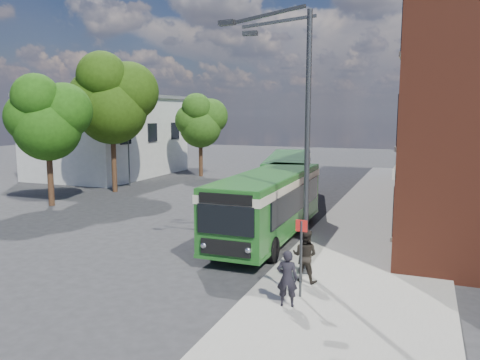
% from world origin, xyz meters
% --- Properties ---
extents(ground, '(120.00, 120.00, 0.00)m').
position_xyz_m(ground, '(0.00, 0.00, 0.00)').
color(ground, '#28282A').
rests_on(ground, ground).
extents(pavement, '(6.00, 48.00, 0.15)m').
position_xyz_m(pavement, '(7.00, 8.00, 0.07)').
color(pavement, gray).
rests_on(pavement, ground).
extents(kerb_line, '(0.12, 48.00, 0.01)m').
position_xyz_m(kerb_line, '(3.95, 8.00, 0.01)').
color(kerb_line, beige).
rests_on(kerb_line, ground).
extents(white_building, '(9.40, 13.40, 7.30)m').
position_xyz_m(white_building, '(-18.00, 18.00, 3.66)').
color(white_building, '#BCBCB8').
rests_on(white_building, ground).
extents(flagpole, '(0.95, 0.10, 9.00)m').
position_xyz_m(flagpole, '(-12.45, 13.00, 4.94)').
color(flagpole, '#373A3C').
rests_on(flagpole, ground).
extents(street_lamp, '(2.96, 2.38, 9.00)m').
position_xyz_m(street_lamp, '(4.84, -2.00, 4.79)').
color(street_lamp, '#373A3C').
rests_on(street_lamp, ground).
extents(bus_stop_sign, '(0.35, 0.08, 2.52)m').
position_xyz_m(bus_stop_sign, '(5.60, -4.20, 1.51)').
color(bus_stop_sign, '#373A3C').
rests_on(bus_stop_sign, ground).
extents(bus_front, '(2.68, 9.86, 3.02)m').
position_xyz_m(bus_front, '(2.49, 2.05, 1.83)').
color(bus_front, '#205D1E').
rests_on(bus_front, ground).
extents(bus_rear, '(4.81, 10.88, 3.02)m').
position_xyz_m(bus_rear, '(0.96, 10.94, 1.83)').
color(bus_rear, '#205C26').
rests_on(bus_rear, ground).
extents(pedestrian_a, '(0.67, 0.51, 1.66)m').
position_xyz_m(pedestrian_a, '(5.41, -5.01, 0.98)').
color(pedestrian_a, black).
rests_on(pedestrian_a, pavement).
extents(pedestrian_b, '(0.91, 0.73, 1.76)m').
position_xyz_m(pedestrian_b, '(5.41, -2.89, 1.03)').
color(pedestrian_b, black).
rests_on(pedestrian_b, pavement).
extents(tree_left, '(4.73, 4.49, 7.98)m').
position_xyz_m(tree_left, '(-12.36, 4.61, 5.41)').
color(tree_left, '#3A2215').
rests_on(tree_left, ground).
extents(tree_mid, '(5.85, 5.57, 9.88)m').
position_xyz_m(tree_mid, '(-11.88, 10.33, 6.71)').
color(tree_mid, '#3A2215').
rests_on(tree_mid, ground).
extents(tree_right, '(4.40, 4.18, 7.42)m').
position_xyz_m(tree_right, '(-9.86, 20.28, 5.03)').
color(tree_right, '#3A2215').
rests_on(tree_right, ground).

